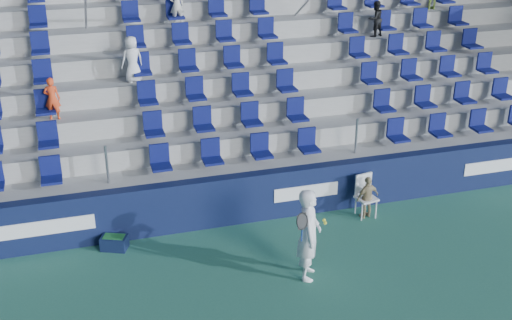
% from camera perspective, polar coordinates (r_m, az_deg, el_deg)
% --- Properties ---
extents(ground, '(70.00, 70.00, 0.00)m').
position_cam_1_polar(ground, '(12.74, 2.76, -12.10)').
color(ground, '#2F6E57').
rests_on(ground, ground).
extents(sponsor_wall, '(24.00, 0.32, 1.20)m').
position_cam_1_polar(sponsor_wall, '(14.99, -1.10, -3.41)').
color(sponsor_wall, '#10193D').
rests_on(sponsor_wall, ground).
extents(grandstand, '(24.00, 8.17, 6.63)m').
position_cam_1_polar(grandstand, '(19.04, -5.28, 7.56)').
color(grandstand, '#A2A29C').
rests_on(grandstand, ground).
extents(tennis_player, '(0.75, 0.84, 1.96)m').
position_cam_1_polar(tennis_player, '(12.85, 4.73, -6.59)').
color(tennis_player, white).
rests_on(tennis_player, ground).
extents(line_judge_chair, '(0.52, 0.53, 1.02)m').
position_cam_1_polar(line_judge_chair, '(15.51, 9.64, -2.84)').
color(line_judge_chair, white).
rests_on(line_judge_chair, ground).
extents(line_judge, '(0.66, 0.39, 1.05)m').
position_cam_1_polar(line_judge, '(15.41, 9.88, -3.27)').
color(line_judge, tan).
rests_on(line_judge, ground).
extents(ball_bin, '(0.65, 0.55, 0.31)m').
position_cam_1_polar(ball_bin, '(14.45, -12.48, -7.12)').
color(ball_bin, '#0F1A39').
rests_on(ball_bin, ground).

